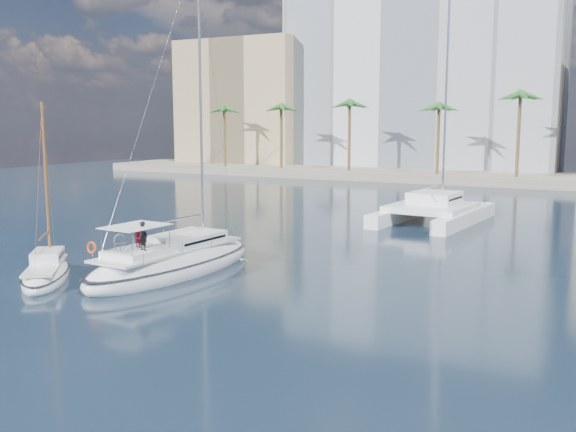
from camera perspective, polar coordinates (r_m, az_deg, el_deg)
The scene contains 10 objects.
ground at distance 34.86m, azimuth -2.40°, elevation -5.29°, with size 160.00×160.00×0.00m, color black.
quay at distance 92.26m, azimuth 16.78°, elevation 3.29°, with size 120.00×14.00×1.20m, color gray.
building_modern at distance 106.53m, azimuth 11.86°, elevation 11.32°, with size 42.00×16.00×28.00m, color silver.
building_tan_left at distance 114.68m, azimuth -3.56°, elevation 9.76°, with size 22.00×14.00×22.00m, color tan.
palm_left at distance 100.26m, azimuth -3.15°, elevation 9.55°, with size 3.60×3.60×12.30m.
palm_centre at distance 88.04m, azimuth 16.56°, elevation 9.38°, with size 3.60×3.60×12.30m.
main_sloop at distance 35.91m, azimuth -10.16°, elevation -4.11°, with size 4.91×12.86×18.70m.
small_sloop at distance 35.98m, azimuth -20.69°, elevation -4.77°, with size 5.92×6.70×9.83m.
catamaran at distance 54.21m, azimuth 12.79°, elevation 0.69°, with size 7.71×13.59×18.89m.
seagull at distance 37.17m, azimuth -4.15°, elevation -3.91°, with size 0.93×0.40×0.17m.
Camera 1 is at (16.86, -29.38, 8.25)m, focal length 40.00 mm.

